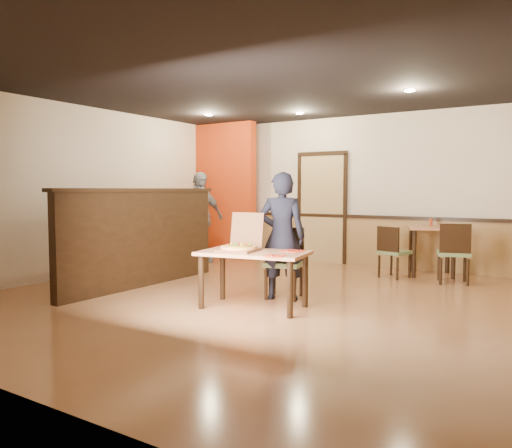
{
  "coord_description": "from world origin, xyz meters",
  "views": [
    {
      "loc": [
        3.32,
        -5.47,
        1.43
      ],
      "look_at": [
        -0.14,
        0.0,
        0.98
      ],
      "focal_mm": 35.0,
      "sensor_mm": 36.0,
      "label": 1
    }
  ],
  "objects_px": {
    "passerby": "(199,217)",
    "condiment": "(431,222)",
    "main_table": "(254,260)",
    "side_table": "(432,237)",
    "side_chair_left": "(392,250)",
    "pizza_box": "(240,246)",
    "diner_chair": "(285,259)",
    "diner": "(282,236)",
    "side_chair_right": "(454,251)"
  },
  "relations": [
    {
      "from": "passerby",
      "to": "condiment",
      "type": "xyz_separation_m",
      "value": [
        4.17,
        0.97,
        -0.0
      ]
    },
    {
      "from": "main_table",
      "to": "condiment",
      "type": "bearing_deg",
      "value": 61.64
    },
    {
      "from": "main_table",
      "to": "side_table",
      "type": "bearing_deg",
      "value": 60.71
    },
    {
      "from": "side_table",
      "to": "passerby",
      "type": "distance_m",
      "value": 4.3
    },
    {
      "from": "side_chair_left",
      "to": "pizza_box",
      "type": "distance_m",
      "value": 3.11
    },
    {
      "from": "side_chair_left",
      "to": "side_table",
      "type": "bearing_deg",
      "value": -110.76
    },
    {
      "from": "condiment",
      "to": "pizza_box",
      "type": "bearing_deg",
      "value": -111.08
    },
    {
      "from": "main_table",
      "to": "diner_chair",
      "type": "bearing_deg",
      "value": 78.78
    },
    {
      "from": "pizza_box",
      "to": "condiment",
      "type": "bearing_deg",
      "value": 59.99
    },
    {
      "from": "diner_chair",
      "to": "side_table",
      "type": "distance_m",
      "value": 3.04
    },
    {
      "from": "main_table",
      "to": "condiment",
      "type": "relative_size",
      "value": 10.28
    },
    {
      "from": "side_table",
      "to": "condiment",
      "type": "height_order",
      "value": "condiment"
    },
    {
      "from": "side_table",
      "to": "diner",
      "type": "distance_m",
      "value": 3.16
    },
    {
      "from": "diner_chair",
      "to": "side_chair_right",
      "type": "relative_size",
      "value": 1.0
    },
    {
      "from": "side_chair_right",
      "to": "passerby",
      "type": "bearing_deg",
      "value": -12.96
    },
    {
      "from": "side_chair_left",
      "to": "diner",
      "type": "distance_m",
      "value": 2.45
    },
    {
      "from": "main_table",
      "to": "condiment",
      "type": "height_order",
      "value": "condiment"
    },
    {
      "from": "side_table",
      "to": "diner_chair",
      "type": "bearing_deg",
      "value": -114.08
    },
    {
      "from": "diner_chair",
      "to": "side_chair_left",
      "type": "distance_m",
      "value": 2.3
    },
    {
      "from": "main_table",
      "to": "pizza_box",
      "type": "bearing_deg",
      "value": -178.99
    },
    {
      "from": "side_chair_left",
      "to": "side_chair_right",
      "type": "distance_m",
      "value": 0.94
    },
    {
      "from": "main_table",
      "to": "side_chair_left",
      "type": "xyz_separation_m",
      "value": [
        0.79,
        2.91,
        -0.12
      ]
    },
    {
      "from": "diner",
      "to": "pizza_box",
      "type": "height_order",
      "value": "diner"
    },
    {
      "from": "side_chair_right",
      "to": "side_table",
      "type": "height_order",
      "value": "side_chair_right"
    },
    {
      "from": "side_chair_left",
      "to": "diner",
      "type": "xyz_separation_m",
      "value": [
        -0.74,
        -2.31,
        0.37
      ]
    },
    {
      "from": "side_chair_left",
      "to": "passerby",
      "type": "height_order",
      "value": "passerby"
    },
    {
      "from": "main_table",
      "to": "pizza_box",
      "type": "xyz_separation_m",
      "value": [
        -0.18,
        -0.03,
        0.16
      ]
    },
    {
      "from": "side_chair_left",
      "to": "side_chair_right",
      "type": "bearing_deg",
      "value": -163.63
    },
    {
      "from": "passerby",
      "to": "pizza_box",
      "type": "height_order",
      "value": "passerby"
    },
    {
      "from": "diner_chair",
      "to": "pizza_box",
      "type": "xyz_separation_m",
      "value": [
        -0.2,
        -0.78,
        0.24
      ]
    },
    {
      "from": "side_chair_right",
      "to": "condiment",
      "type": "relative_size",
      "value": 6.86
    },
    {
      "from": "passerby",
      "to": "side_table",
      "type": "bearing_deg",
      "value": -56.87
    },
    {
      "from": "side_table",
      "to": "passerby",
      "type": "xyz_separation_m",
      "value": [
        -4.2,
        -0.89,
        0.25
      ]
    },
    {
      "from": "side_chair_left",
      "to": "condiment",
      "type": "relative_size",
      "value": 6.21
    },
    {
      "from": "diner_chair",
      "to": "diner",
      "type": "bearing_deg",
      "value": -92.14
    },
    {
      "from": "main_table",
      "to": "pizza_box",
      "type": "distance_m",
      "value": 0.24
    },
    {
      "from": "pizza_box",
      "to": "condiment",
      "type": "distance_m",
      "value": 3.89
    },
    {
      "from": "passerby",
      "to": "side_chair_right",
      "type": "bearing_deg",
      "value": -65.47
    },
    {
      "from": "passerby",
      "to": "side_chair_left",
      "type": "bearing_deg",
      "value": -64.52
    },
    {
      "from": "diner",
      "to": "passerby",
      "type": "bearing_deg",
      "value": -55.55
    },
    {
      "from": "pizza_box",
      "to": "diner_chair",
      "type": "bearing_deg",
      "value": 66.84
    },
    {
      "from": "main_table",
      "to": "side_table",
      "type": "xyz_separation_m",
      "value": [
        1.26,
        3.52,
        0.05
      ]
    },
    {
      "from": "side_chair_left",
      "to": "pizza_box",
      "type": "relative_size",
      "value": 1.47
    },
    {
      "from": "diner",
      "to": "pizza_box",
      "type": "relative_size",
      "value": 2.91
    },
    {
      "from": "pizza_box",
      "to": "condiment",
      "type": "xyz_separation_m",
      "value": [
        1.4,
        3.63,
        0.14
      ]
    },
    {
      "from": "side_table",
      "to": "passerby",
      "type": "height_order",
      "value": "passerby"
    },
    {
      "from": "diner_chair",
      "to": "diner",
      "type": "xyz_separation_m",
      "value": [
        0.03,
        -0.15,
        0.32
      ]
    },
    {
      "from": "main_table",
      "to": "side_chair_left",
      "type": "distance_m",
      "value": 3.02
    },
    {
      "from": "main_table",
      "to": "side_chair_right",
      "type": "bearing_deg",
      "value": 49.62
    },
    {
      "from": "main_table",
      "to": "side_chair_left",
      "type": "height_order",
      "value": "side_chair_left"
    }
  ]
}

